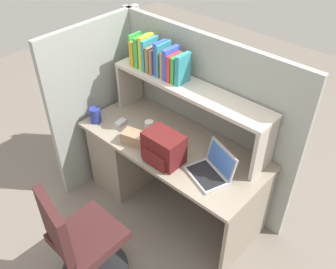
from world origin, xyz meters
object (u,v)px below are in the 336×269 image
object	(u,v)px
tissue_box	(136,138)
office_chair	(82,245)
laptop	(212,170)
snack_canister	(95,115)
paper_cup	(149,126)
computer_mouse	(121,122)
backpack	(163,148)

from	to	relation	value
tissue_box	office_chair	world-z (taller)	office_chair
laptop	snack_canister	world-z (taller)	laptop
paper_cup	snack_canister	size ratio (longest dim) A/B	0.73
computer_mouse	snack_canister	bearing A→B (deg)	-154.57
tissue_box	paper_cup	bearing A→B (deg)	83.22
laptop	snack_canister	xyz separation A→B (m)	(-1.15, -0.15, 0.02)
tissue_box	office_chair	distance (m)	0.91
backpack	office_chair	distance (m)	0.91
paper_cup	office_chair	bearing A→B (deg)	-74.46
laptop	office_chair	world-z (taller)	laptop
laptop	backpack	world-z (taller)	backpack
computer_mouse	tissue_box	size ratio (longest dim) A/B	0.47
snack_canister	computer_mouse	bearing A→B (deg)	32.87
backpack	computer_mouse	size ratio (longest dim) A/B	2.88
backpack	snack_canister	bearing A→B (deg)	-177.78
laptop	tissue_box	xyz separation A→B (m)	(-0.68, -0.12, -0.00)
tissue_box	snack_canister	size ratio (longest dim) A/B	1.61
backpack	computer_mouse	xyz separation A→B (m)	(-0.59, 0.09, -0.10)
backpack	laptop	bearing A→B (deg)	18.02
office_chair	paper_cup	bearing A→B (deg)	-62.86
computer_mouse	office_chair	world-z (taller)	office_chair
backpack	snack_canister	xyz separation A→B (m)	(-0.78, -0.03, -0.05)
paper_cup	tissue_box	size ratio (longest dim) A/B	0.45
backpack	snack_canister	size ratio (longest dim) A/B	2.19
laptop	backpack	size ratio (longest dim) A/B	1.26
computer_mouse	snack_canister	distance (m)	0.23
computer_mouse	office_chair	distance (m)	1.08
computer_mouse	office_chair	bearing A→B (deg)	-66.44
paper_cup	office_chair	xyz separation A→B (m)	(0.27, -0.97, -0.39)
backpack	tissue_box	distance (m)	0.31
backpack	paper_cup	xyz separation A→B (m)	(-0.34, 0.19, -0.07)
office_chair	computer_mouse	bearing A→B (deg)	-47.40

